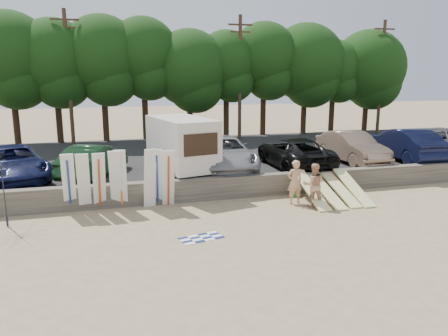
{
  "coord_description": "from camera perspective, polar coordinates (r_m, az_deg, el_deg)",
  "views": [
    {
      "loc": [
        -7.82,
        -15.49,
        5.61
      ],
      "look_at": [
        -2.77,
        3.0,
        1.41
      ],
      "focal_mm": 35.0,
      "sensor_mm": 36.0,
      "label": 1
    }
  ],
  "objects": [
    {
      "name": "surfboard_upright_5",
      "position": [
        18.5,
        -9.64,
        -1.34
      ],
      "size": [
        0.58,
        0.6,
        2.57
      ],
      "primitive_type": "cube",
      "rotation": [
        0.18,
        0.0,
        0.17
      ],
      "color": "white",
      "rests_on": "ground"
    },
    {
      "name": "surfboard_upright_6",
      "position": [
        18.66,
        -8.73,
        -1.24
      ],
      "size": [
        0.56,
        0.72,
        2.54
      ],
      "primitive_type": "cube",
      "rotation": [
        0.24,
        0.0,
        -0.1
      ],
      "color": "white",
      "rests_on": "ground"
    },
    {
      "name": "beachgoer_b",
      "position": [
        18.95,
        11.62,
        -2.19
      ],
      "size": [
        1.06,
        0.92,
        1.87
      ],
      "primitive_type": "imported",
      "rotation": [
        0.0,
        0.0,
        2.88
      ],
      "color": "tan",
      "rests_on": "ground"
    },
    {
      "name": "car_1",
      "position": [
        21.97,
        -16.69,
        0.98
      ],
      "size": [
        3.46,
        4.96,
        1.55
      ],
      "primitive_type": "imported",
      "rotation": [
        0.0,
        0.0,
        2.71
      ],
      "color": "black",
      "rests_on": "parking_lot"
    },
    {
      "name": "surfboard_low_3",
      "position": [
        20.53,
        16.55,
        -2.39
      ],
      "size": [
        0.56,
        2.83,
        1.13
      ],
      "primitive_type": "cube",
      "rotation": [
        0.36,
        0.0,
        0.0
      ],
      "color": "#ECE695",
      "rests_on": "ground"
    },
    {
      "name": "beach_towel",
      "position": [
        15.33,
        -2.99,
        -9.1
      ],
      "size": [
        1.81,
        1.81,
        0.0
      ],
      "primitive_type": "plane",
      "rotation": [
        0.0,
        0.0,
        0.24
      ],
      "color": "white",
      "rests_on": "ground"
    },
    {
      "name": "car_3",
      "position": [
        23.39,
        9.15,
        2.03
      ],
      "size": [
        2.61,
        5.64,
        1.57
      ],
      "primitive_type": "imported",
      "rotation": [
        0.0,
        0.0,
        3.14
      ],
      "color": "black",
      "rests_on": "parking_lot"
    },
    {
      "name": "seawall",
      "position": [
        20.72,
        7.42,
        -2.03
      ],
      "size": [
        44.0,
        0.5,
        1.0
      ],
      "primitive_type": "cube",
      "color": "#6B6356",
      "rests_on": "ground"
    },
    {
      "name": "surfboard_upright_3",
      "position": [
        18.57,
        -13.94,
        -1.53
      ],
      "size": [
        0.56,
        0.7,
        2.54
      ],
      "primitive_type": "cube",
      "rotation": [
        0.23,
        0.0,
        -0.09
      ],
      "color": "white",
      "rests_on": "ground"
    },
    {
      "name": "car_5",
      "position": [
        27.12,
        22.48,
        2.92
      ],
      "size": [
        2.15,
        5.58,
        1.81
      ],
      "primitive_type": "imported",
      "rotation": [
        0.0,
        0.0,
        3.1
      ],
      "color": "black",
      "rests_on": "parking_lot"
    },
    {
      "name": "surfboard_low_2",
      "position": [
        20.32,
        14.93,
        -2.68
      ],
      "size": [
        0.56,
        2.88,
        0.97
      ],
      "primitive_type": "cube",
      "rotation": [
        0.31,
        0.0,
        0.0
      ],
      "color": "#ECE695",
      "rests_on": "ground"
    },
    {
      "name": "car_4",
      "position": [
        25.42,
        16.35,
        2.65
      ],
      "size": [
        1.98,
        5.19,
        1.69
      ],
      "primitive_type": "imported",
      "rotation": [
        0.0,
        0.0,
        0.04
      ],
      "color": "#7F6651",
      "rests_on": "parking_lot"
    },
    {
      "name": "surfboard_low_1",
      "position": [
        19.88,
        13.22,
        -2.98
      ],
      "size": [
        0.56,
        2.89,
        0.93
      ],
      "primitive_type": "cube",
      "rotation": [
        0.29,
        0.0,
        0.0
      ],
      "color": "#ECE695",
      "rests_on": "ground"
    },
    {
      "name": "ground",
      "position": [
        18.24,
        11.0,
        -5.79
      ],
      "size": [
        120.0,
        120.0,
        0.0
      ],
      "primitive_type": "plane",
      "color": "tan",
      "rests_on": "ground"
    },
    {
      "name": "utility_poles",
      "position": [
        32.99,
        2.09,
        12.03
      ],
      "size": [
        25.8,
        0.26,
        9.0
      ],
      "color": "#473321",
      "rests_on": "parking_lot"
    },
    {
      "name": "beach_umbrella",
      "position": [
        17.96,
        -26.61,
        -3.07
      ],
      "size": [
        3.84,
        3.85,
        2.47
      ],
      "primitive_type": "imported",
      "rotation": [
        0.0,
        0.0,
        2.42
      ],
      "color": "black",
      "rests_on": "ground"
    },
    {
      "name": "surfboard_upright_1",
      "position": [
        18.53,
        -17.85,
        -1.85
      ],
      "size": [
        0.51,
        0.8,
        2.51
      ],
      "primitive_type": "cube",
      "rotation": [
        0.29,
        0.0,
        0.02
      ],
      "color": "white",
      "rests_on": "ground"
    },
    {
      "name": "surfboard_upright_4",
      "position": [
        18.6,
        -13.35,
        -1.45
      ],
      "size": [
        0.54,
        0.6,
        2.56
      ],
      "primitive_type": "cube",
      "rotation": [
        0.2,
        0.0,
        -0.07
      ],
      "color": "white",
      "rests_on": "ground"
    },
    {
      "name": "cooler",
      "position": [
        20.46,
        9.26,
        -3.26
      ],
      "size": [
        0.47,
        0.43,
        0.32
      ],
      "primitive_type": "cube",
      "rotation": [
        0.0,
        0.0,
        -0.4
      ],
      "color": "#248531",
      "rests_on": "ground"
    },
    {
      "name": "surfboard_upright_0",
      "position": [
        18.64,
        -19.61,
        -1.88
      ],
      "size": [
        0.54,
        0.79,
        2.52
      ],
      "primitive_type": "cube",
      "rotation": [
        0.28,
        0.0,
        0.06
      ],
      "color": "white",
      "rests_on": "ground"
    },
    {
      "name": "treeline",
      "position": [
        33.95,
        -2.45,
        13.78
      ],
      "size": [
        33.68,
        6.18,
        9.02
      ],
      "color": "#382616",
      "rests_on": "parking_lot"
    },
    {
      "name": "car_0",
      "position": [
        22.57,
        -25.91,
        0.58
      ],
      "size": [
        4.33,
        6.24,
        1.58
      ],
      "primitive_type": "imported",
      "rotation": [
        0.0,
        0.0,
        0.33
      ],
      "color": "#11163D",
      "rests_on": "parking_lot"
    },
    {
      "name": "surfboard_upright_7",
      "position": [
        18.54,
        -7.28,
        -1.33
      ],
      "size": [
        0.53,
        0.82,
        2.51
      ],
      "primitive_type": "cube",
      "rotation": [
        0.29,
        0.0,
        -0.04
      ],
      "color": "white",
      "rests_on": "ground"
    },
    {
      "name": "gear_bag",
      "position": [
        21.0,
        15.31,
        -3.28
      ],
      "size": [
        0.32,
        0.27,
        0.22
      ],
      "primitive_type": "cube",
      "rotation": [
        0.0,
        0.0,
        -0.08
      ],
      "color": "#C84E17",
      "rests_on": "ground"
    },
    {
      "name": "beachgoer_a",
      "position": [
        19.16,
        9.22,
        -1.82
      ],
      "size": [
        0.73,
        0.5,
        1.94
      ],
      "primitive_type": "imported",
      "rotation": [
        0.0,
        0.0,
        3.19
      ],
      "color": "tan",
      "rests_on": "ground"
    },
    {
      "name": "box_trailer",
      "position": [
        21.35,
        -5.52,
        3.26
      ],
      "size": [
        3.23,
        4.73,
        2.78
      ],
      "rotation": [
        0.0,
        0.0,
        0.22
      ],
      "color": "beige",
      "rests_on": "parking_lot"
    },
    {
      "name": "car_2",
      "position": [
        22.48,
        -0.13,
        1.94
      ],
      "size": [
        3.23,
        6.26,
        1.69
      ],
      "primitive_type": "imported",
      "rotation": [
        0.0,
        0.0,
        -0.07
      ],
      "color": "gray",
      "rests_on": "parking_lot"
    },
    {
      "name": "surfboard_low_0",
      "position": [
        19.51,
        11.31,
        -2.8
      ],
      "size": [
        0.56,
        2.81,
        1.18
      ],
      "primitive_type": "cube",
      "rotation": [
        0.38,
        0.0,
        0.0
      ],
      "color": "#ECE695",
      "rests_on": "ground"
    },
    {
      "name": "parking_lot",
      "position": [
        27.65,
        1.44,
        1.38
      ],
      "size": [
        44.0,
        14.5,
        0.7
      ],
      "primitive_type": "cube",
      "color": "#282828",
      "rests_on": "ground"
    },
    {
      "name": "surfboard_upright_2",
      "position": [
        18.52,
        -15.98,
        -1.74
      ],
      "size": [
        0.57,
        0.85,
        2.51
      ],
      "primitive_type": "cube",
      "rotation": [
        0.29,
        0.0,
        0.09
      ],
      "color": "white",
      "rests_on": "ground"
    }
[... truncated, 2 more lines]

